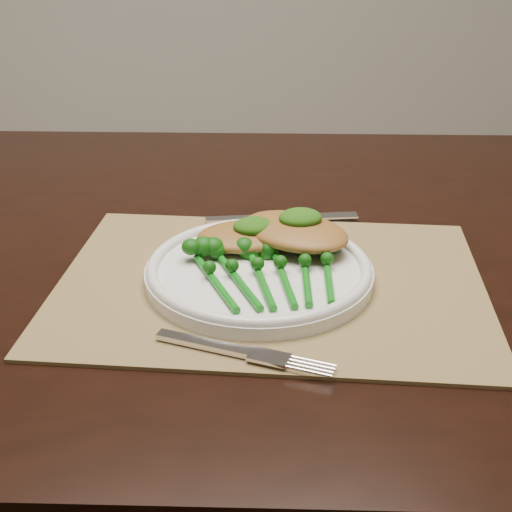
{
  "coord_description": "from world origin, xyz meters",
  "views": [
    {
      "loc": [
        0.04,
        -0.9,
        1.13
      ],
      "look_at": [
        0.14,
        -0.21,
        0.78
      ],
      "focal_mm": 50.0,
      "sensor_mm": 36.0,
      "label": 1
    }
  ],
  "objects": [
    {
      "name": "fork",
      "position": [
        0.12,
        -0.36,
        0.76
      ],
      "size": [
        0.16,
        0.1,
        0.01
      ],
      "rotation": [
        0.0,
        0.0,
        -0.51
      ],
      "color": "silver",
      "rests_on": "placemat"
    },
    {
      "name": "chicken_fillet_right",
      "position": [
        0.19,
        -0.17,
        0.79
      ],
      "size": [
        0.16,
        0.16,
        0.03
      ],
      "primitive_type": "ellipsoid",
      "rotation": [
        0.0,
        0.0,
        -0.78
      ],
      "color": "olive",
      "rests_on": "dinner_plate"
    },
    {
      "name": "placemat",
      "position": [
        0.16,
        -0.22,
        0.75
      ],
      "size": [
        0.54,
        0.44,
        0.0
      ],
      "primitive_type": "cube",
      "rotation": [
        0.0,
        0.0,
        -0.24
      ],
      "color": "olive",
      "rests_on": "dining_table"
    },
    {
      "name": "broccolini_bundle",
      "position": [
        0.15,
        -0.25,
        0.77
      ],
      "size": [
        0.14,
        0.16,
        0.04
      ],
      "rotation": [
        0.0,
        0.0,
        0.01
      ],
      "color": "#0D6511",
      "rests_on": "dinner_plate"
    },
    {
      "name": "pesto_dollop_right",
      "position": [
        0.2,
        -0.16,
        0.8
      ],
      "size": [
        0.05,
        0.04,
        0.02
      ],
      "primitive_type": "ellipsoid",
      "color": "#174309",
      "rests_on": "chicken_fillet_right"
    },
    {
      "name": "dining_table",
      "position": [
        0.14,
        -0.09,
        0.38
      ],
      "size": [
        1.73,
        1.16,
        0.75
      ],
      "rotation": [
        0.0,
        0.0,
        -0.17
      ],
      "color": "black",
      "rests_on": "ground"
    },
    {
      "name": "knife",
      "position": [
        0.18,
        -0.06,
        0.76
      ],
      "size": [
        0.2,
        0.03,
        0.01
      ],
      "rotation": [
        0.0,
        0.0,
        -0.06
      ],
      "color": "silver",
      "rests_on": "placemat"
    },
    {
      "name": "chicken_fillet_left",
      "position": [
        0.14,
        -0.15,
        0.78
      ],
      "size": [
        0.12,
        0.08,
        0.02
      ],
      "primitive_type": "ellipsoid",
      "rotation": [
        0.0,
        0.0,
        0.01
      ],
      "color": "olive",
      "rests_on": "dinner_plate"
    },
    {
      "name": "pesto_dollop_left",
      "position": [
        0.15,
        -0.16,
        0.79
      ],
      "size": [
        0.05,
        0.04,
        0.02
      ],
      "primitive_type": "ellipsoid",
      "color": "#174309",
      "rests_on": "chicken_fillet_left"
    },
    {
      "name": "dinner_plate",
      "position": [
        0.14,
        -0.21,
        0.77
      ],
      "size": [
        0.25,
        0.25,
        0.02
      ],
      "color": "white",
      "rests_on": "placemat"
    }
  ]
}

